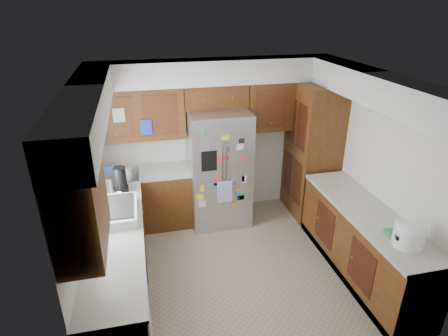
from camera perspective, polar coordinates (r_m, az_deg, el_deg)
The scene contains 12 objects.
floor at distance 5.21m, azimuth 2.18°, elevation -14.56°, with size 3.60×3.60×0.00m, color tan.
room_shell at distance 4.61m, azimuth 0.09°, elevation 6.06°, with size 3.64×3.24×2.52m.
left_counter_run at distance 4.86m, azimuth -13.90°, elevation -12.30°, with size 1.36×3.20×0.92m.
right_counter_run at distance 5.16m, azimuth 20.33°, elevation -10.92°, with size 0.63×2.25×0.92m.
pantry at distance 6.09m, azimuth 13.25°, elevation 2.56°, with size 0.60×0.90×2.15m, color #47240D.
fridge at distance 5.74m, azimuth -0.79°, elevation -0.05°, with size 0.90×0.79×1.80m.
bridge_cabinet at distance 5.60m, azimuth -1.36°, elevation 10.97°, with size 0.96×0.34×0.35m, color #47240D.
fridge_top_items at distance 5.53m, azimuth -0.93°, elevation 13.96°, with size 0.94×0.33×0.26m.
sink_assembly at distance 4.62m, azimuth -16.31°, elevation -6.35°, with size 0.52×0.70×0.37m.
left_counter_clutter at distance 5.26m, azimuth -15.66°, elevation -1.60°, with size 0.41×0.81×0.38m.
rice_cooker at distance 4.36m, azimuth 26.52°, elevation -9.02°, with size 0.32×0.31×0.27m.
paper_towel at distance 4.38m, azimuth 25.17°, elevation -8.64°, with size 0.12×0.12×0.27m, color white.
Camera 1 is at (-1.10, -3.90, 3.27)m, focal length 30.00 mm.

